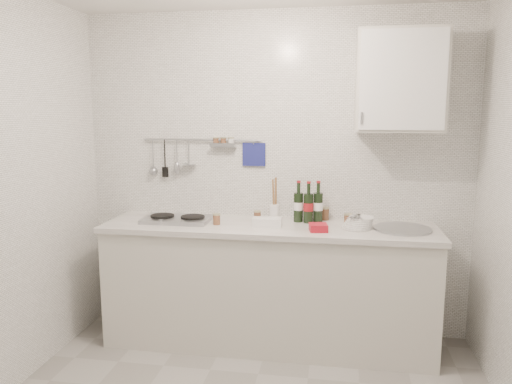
# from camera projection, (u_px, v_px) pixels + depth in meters

# --- Properties ---
(back_wall) EXTENTS (3.00, 0.02, 2.50)m
(back_wall) POSITION_uv_depth(u_px,v_px,m) (274.00, 175.00, 3.90)
(back_wall) COLOR silver
(back_wall) RESTS_ON floor
(counter) EXTENTS (2.44, 0.64, 0.96)m
(counter) POSITION_uv_depth(u_px,v_px,m) (269.00, 288.00, 3.75)
(counter) COLOR beige
(counter) RESTS_ON floor
(wall_rail) EXTENTS (0.98, 0.09, 0.34)m
(wall_rail) POSITION_uv_depth(u_px,v_px,m) (199.00, 152.00, 3.94)
(wall_rail) COLOR #93969B
(wall_rail) RESTS_ON back_wall
(wall_cabinet) EXTENTS (0.60, 0.38, 0.70)m
(wall_cabinet) POSITION_uv_depth(u_px,v_px,m) (400.00, 81.00, 3.47)
(wall_cabinet) COLOR beige
(wall_cabinet) RESTS_ON back_wall
(plate_stack_hob) EXTENTS (0.31, 0.30, 0.03)m
(plate_stack_hob) POSITION_uv_depth(u_px,v_px,m) (172.00, 218.00, 3.83)
(plate_stack_hob) COLOR #5274BB
(plate_stack_hob) RESTS_ON counter
(plate_stack_sink) EXTENTS (0.22, 0.21, 0.09)m
(plate_stack_sink) POSITION_uv_depth(u_px,v_px,m) (359.00, 223.00, 3.55)
(plate_stack_sink) COLOR white
(plate_stack_sink) RESTS_ON counter
(wine_bottles) EXTENTS (0.22, 0.11, 0.31)m
(wine_bottles) POSITION_uv_depth(u_px,v_px,m) (308.00, 202.00, 3.73)
(wine_bottles) COLOR black
(wine_bottles) RESTS_ON counter
(butter_dish) EXTENTS (0.21, 0.11, 0.06)m
(butter_dish) POSITION_uv_depth(u_px,v_px,m) (267.00, 222.00, 3.61)
(butter_dish) COLOR white
(butter_dish) RESTS_ON counter
(strawberry_punnet) EXTENTS (0.14, 0.14, 0.05)m
(strawberry_punnet) POSITION_uv_depth(u_px,v_px,m) (318.00, 228.00, 3.47)
(strawberry_punnet) COLOR #A5121F
(strawberry_punnet) RESTS_ON counter
(utensil_crock) EXTENTS (0.08, 0.08, 0.33)m
(utensil_crock) POSITION_uv_depth(u_px,v_px,m) (274.00, 210.00, 3.81)
(utensil_crock) COLOR white
(utensil_crock) RESTS_ON counter
(jar_a) EXTENTS (0.06, 0.06, 0.07)m
(jar_a) POSITION_uv_depth(u_px,v_px,m) (257.00, 215.00, 3.82)
(jar_a) COLOR brown
(jar_a) RESTS_ON counter
(jar_b) EXTENTS (0.07, 0.07, 0.10)m
(jar_b) POSITION_uv_depth(u_px,v_px,m) (325.00, 213.00, 3.82)
(jar_b) COLOR brown
(jar_b) RESTS_ON counter
(jar_c) EXTENTS (0.06, 0.06, 0.07)m
(jar_c) POSITION_uv_depth(u_px,v_px,m) (348.00, 218.00, 3.70)
(jar_c) COLOR brown
(jar_c) RESTS_ON counter
(jar_d) EXTENTS (0.06, 0.06, 0.08)m
(jar_d) POSITION_uv_depth(u_px,v_px,m) (217.00, 219.00, 3.67)
(jar_d) COLOR brown
(jar_d) RESTS_ON counter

